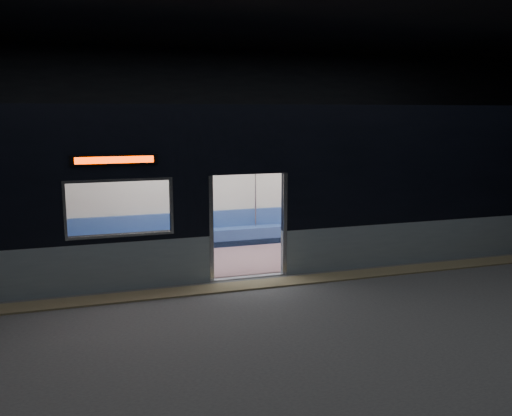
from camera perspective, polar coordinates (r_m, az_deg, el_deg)
name	(u,v)px	position (r m, az deg, el deg)	size (l,w,h in m)	color
station_floor	(265,295)	(9.78, 0.97, -9.14)	(24.00, 14.00, 0.01)	#47494C
station_envelope	(266,84)	(9.24, 1.04, 12.87)	(24.00, 14.00, 5.00)	black
tactile_strip	(256,285)	(10.27, 0.00, -8.06)	(22.80, 0.50, 0.03)	#8C7F59
metro_car	(229,176)	(11.75, -2.91, 3.40)	(18.00, 3.04, 3.35)	#90A2AC
passenger	(331,207)	(13.83, 7.91, 0.13)	(0.49, 0.79, 1.48)	black
handbag	(334,214)	(13.61, 8.18, -0.64)	(0.31, 0.26, 0.15)	black
transit_map	(397,177)	(14.99, 14.66, 3.14)	(1.02, 0.03, 0.66)	white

